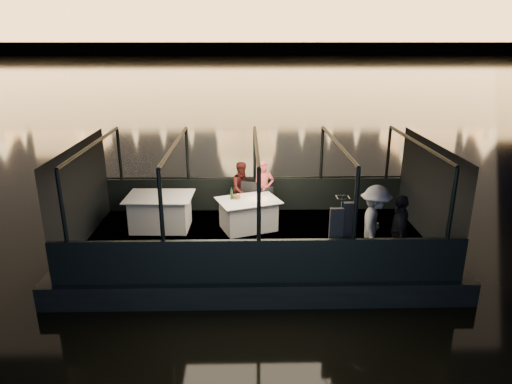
{
  "coord_description": "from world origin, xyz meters",
  "views": [
    {
      "loc": [
        -0.23,
        -9.88,
        5.01
      ],
      "look_at": [
        0.0,
        0.4,
        1.55
      ],
      "focal_mm": 32.0,
      "sensor_mm": 36.0,
      "label": 1
    }
  ],
  "objects_px": {
    "person_woman_coral": "(264,189)",
    "passenger_dark": "(399,228)",
    "chair_port_left": "(250,204)",
    "dining_table_aft": "(161,214)",
    "person_man_maroon": "(243,188)",
    "passenger_stripe": "(374,226)",
    "dining_table_central": "(248,214)",
    "wine_bottle": "(232,193)",
    "chair_port_right": "(266,205)",
    "coat_stand": "(341,234)"
  },
  "relations": [
    {
      "from": "dining_table_central",
      "to": "coat_stand",
      "type": "xyz_separation_m",
      "value": [
        1.79,
        -2.39,
        0.51
      ]
    },
    {
      "from": "passenger_stripe",
      "to": "chair_port_left",
      "type": "bearing_deg",
      "value": 65.19
    },
    {
      "from": "dining_table_central",
      "to": "dining_table_aft",
      "type": "bearing_deg",
      "value": 177.56
    },
    {
      "from": "chair_port_left",
      "to": "chair_port_right",
      "type": "bearing_deg",
      "value": 3.48
    },
    {
      "from": "chair_port_left",
      "to": "chair_port_right",
      "type": "xyz_separation_m",
      "value": [
        0.42,
        -0.07,
        0.0
      ]
    },
    {
      "from": "person_man_maroon",
      "to": "passenger_stripe",
      "type": "height_order",
      "value": "passenger_stripe"
    },
    {
      "from": "dining_table_central",
      "to": "coat_stand",
      "type": "bearing_deg",
      "value": -53.21
    },
    {
      "from": "dining_table_aft",
      "to": "person_man_maroon",
      "type": "xyz_separation_m",
      "value": [
        2.04,
        0.87,
        0.36
      ]
    },
    {
      "from": "coat_stand",
      "to": "passenger_stripe",
      "type": "height_order",
      "value": "coat_stand"
    },
    {
      "from": "dining_table_aft",
      "to": "dining_table_central",
      "type": "bearing_deg",
      "value": -2.44
    },
    {
      "from": "chair_port_right",
      "to": "person_woman_coral",
      "type": "xyz_separation_m",
      "value": [
        -0.05,
        0.39,
        0.3
      ]
    },
    {
      "from": "dining_table_central",
      "to": "wine_bottle",
      "type": "relative_size",
      "value": 4.86
    },
    {
      "from": "coat_stand",
      "to": "passenger_dark",
      "type": "xyz_separation_m",
      "value": [
        1.28,
        0.38,
        -0.05
      ]
    },
    {
      "from": "person_woman_coral",
      "to": "person_man_maroon",
      "type": "height_order",
      "value": "person_woman_coral"
    },
    {
      "from": "dining_table_central",
      "to": "person_woman_coral",
      "type": "relative_size",
      "value": 0.96
    },
    {
      "from": "dining_table_aft",
      "to": "coat_stand",
      "type": "height_order",
      "value": "coat_stand"
    },
    {
      "from": "coat_stand",
      "to": "passenger_stripe",
      "type": "bearing_deg",
      "value": 32.51
    },
    {
      "from": "person_man_maroon",
      "to": "passenger_stripe",
      "type": "bearing_deg",
      "value": -68.58
    },
    {
      "from": "chair_port_right",
      "to": "person_man_maroon",
      "type": "bearing_deg",
      "value": 120.09
    },
    {
      "from": "dining_table_aft",
      "to": "person_woman_coral",
      "type": "bearing_deg",
      "value": 16.5
    },
    {
      "from": "dining_table_central",
      "to": "passenger_stripe",
      "type": "bearing_deg",
      "value": -35.97
    },
    {
      "from": "dining_table_central",
      "to": "person_woman_coral",
      "type": "height_order",
      "value": "person_woman_coral"
    },
    {
      "from": "dining_table_central",
      "to": "dining_table_aft",
      "type": "relative_size",
      "value": 0.9
    },
    {
      "from": "chair_port_right",
      "to": "dining_table_aft",
      "type": "bearing_deg",
      "value": 167.16
    },
    {
      "from": "passenger_stripe",
      "to": "passenger_dark",
      "type": "height_order",
      "value": "passenger_stripe"
    },
    {
      "from": "person_woman_coral",
      "to": "passenger_dark",
      "type": "relative_size",
      "value": 0.96
    },
    {
      "from": "chair_port_left",
      "to": "person_woman_coral",
      "type": "relative_size",
      "value": 0.65
    },
    {
      "from": "passenger_dark",
      "to": "person_woman_coral",
      "type": "bearing_deg",
      "value": -124.18
    },
    {
      "from": "passenger_stripe",
      "to": "passenger_dark",
      "type": "bearing_deg",
      "value": -86.72
    },
    {
      "from": "dining_table_central",
      "to": "person_man_maroon",
      "type": "xyz_separation_m",
      "value": [
        -0.14,
        0.96,
        0.36
      ]
    },
    {
      "from": "dining_table_central",
      "to": "person_man_maroon",
      "type": "bearing_deg",
      "value": 98.34
    },
    {
      "from": "person_man_maroon",
      "to": "person_woman_coral",
      "type": "bearing_deg",
      "value": -32.66
    },
    {
      "from": "person_man_maroon",
      "to": "chair_port_right",
      "type": "bearing_deg",
      "value": -61.37
    },
    {
      "from": "chair_port_right",
      "to": "person_man_maroon",
      "type": "xyz_separation_m",
      "value": [
        -0.6,
        0.49,
        0.3
      ]
    },
    {
      "from": "passenger_dark",
      "to": "coat_stand",
      "type": "bearing_deg",
      "value": -60.42
    },
    {
      "from": "passenger_stripe",
      "to": "coat_stand",
      "type": "bearing_deg",
      "value": 141.17
    },
    {
      "from": "passenger_stripe",
      "to": "dining_table_aft",
      "type": "bearing_deg",
      "value": 86.19
    },
    {
      "from": "chair_port_left",
      "to": "person_man_maroon",
      "type": "bearing_deg",
      "value": 125.65
    },
    {
      "from": "dining_table_central",
      "to": "passenger_stripe",
      "type": "distance_m",
      "value": 3.24
    },
    {
      "from": "person_woman_coral",
      "to": "passenger_dark",
      "type": "distance_m",
      "value": 3.92
    },
    {
      "from": "dining_table_aft",
      "to": "chair_port_right",
      "type": "height_order",
      "value": "chair_port_right"
    },
    {
      "from": "person_man_maroon",
      "to": "coat_stand",
      "type": "bearing_deg",
      "value": -82.54
    },
    {
      "from": "person_man_maroon",
      "to": "wine_bottle",
      "type": "height_order",
      "value": "person_man_maroon"
    },
    {
      "from": "chair_port_right",
      "to": "passenger_dark",
      "type": "height_order",
      "value": "passenger_dark"
    },
    {
      "from": "chair_port_right",
      "to": "passenger_stripe",
      "type": "xyz_separation_m",
      "value": [
        2.13,
        -2.36,
        0.4
      ]
    },
    {
      "from": "chair_port_left",
      "to": "dining_table_aft",
      "type": "bearing_deg",
      "value": -156.09
    },
    {
      "from": "coat_stand",
      "to": "person_woman_coral",
      "type": "bearing_deg",
      "value": 113.02
    },
    {
      "from": "person_man_maroon",
      "to": "chair_port_left",
      "type": "bearing_deg",
      "value": -89.35
    },
    {
      "from": "chair_port_left",
      "to": "passenger_stripe",
      "type": "bearing_deg",
      "value": -30.95
    },
    {
      "from": "chair_port_left",
      "to": "person_man_maroon",
      "type": "distance_m",
      "value": 0.54
    }
  ]
}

